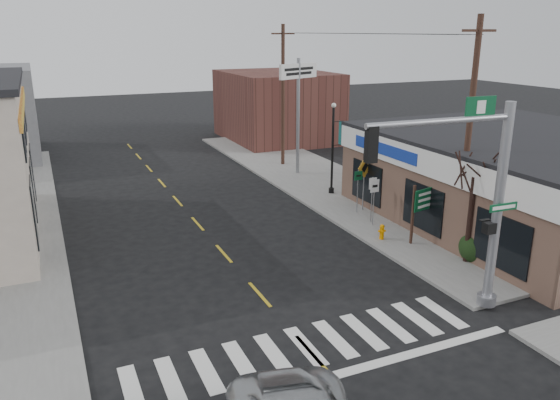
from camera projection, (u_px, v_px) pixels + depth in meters
name	position (u px, v px, depth m)	size (l,w,h in m)	color
ground	(311.00, 353.00, 15.65)	(140.00, 140.00, 0.00)	black
sidewalk_right	(349.00, 195.00, 30.46)	(6.00, 38.00, 0.13)	slate
center_line	(224.00, 254.00, 22.64)	(0.12, 56.00, 0.01)	gold
crosswalk	(305.00, 346.00, 16.00)	(11.00, 2.20, 0.01)	silver
thrift_store	(527.00, 181.00, 25.90)	(12.00, 14.00, 4.00)	brown
bldg_distant_right	(277.00, 106.00, 45.65)	(8.00, 10.00, 5.60)	#502B24
traffic_signal_pole	(480.00, 189.00, 16.66)	(5.46, 0.40, 6.91)	#91929A
guide_sign	(425.00, 204.00, 23.09)	(1.48, 0.13, 2.59)	#40281E
fire_hydrant	(382.00, 231.00, 23.76)	(0.21, 0.21, 0.68)	orange
ped_crossing_sign	(364.00, 174.00, 27.24)	(1.07, 0.08, 2.75)	gray
lamp_post	(334.00, 142.00, 29.83)	(0.65, 0.51, 5.02)	black
dance_center_sign	(298.00, 88.00, 33.41)	(3.36, 0.21, 7.14)	gray
bare_tree	(476.00, 161.00, 20.40)	(2.58, 2.58, 5.16)	black
shrub_front	(476.00, 247.00, 21.62)	(1.36, 1.36, 1.02)	#163818
shrub_back	(461.00, 223.00, 24.74)	(1.00, 1.00, 0.75)	#1A3215
utility_pole_near	(469.00, 134.00, 21.78)	(1.62, 0.24, 9.34)	#4D3522
utility_pole_far	(283.00, 95.00, 35.92)	(1.59, 0.24, 9.13)	#3F251A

